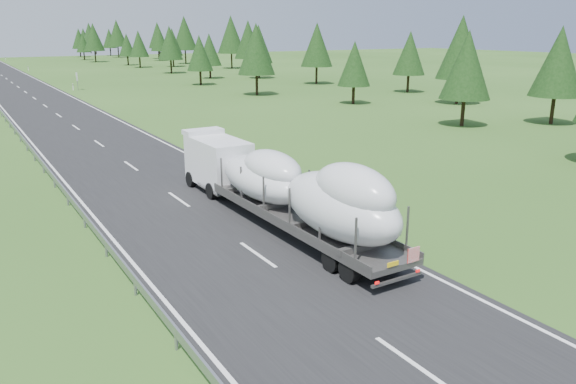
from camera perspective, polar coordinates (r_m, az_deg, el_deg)
ground at (r=16.45m, az=12.51°, el=-16.64°), size 400.00×400.00×0.00m
road_surface at (r=110.56m, az=-26.30°, el=9.98°), size 10.00×400.00×0.02m
marker_posts at (r=165.78m, az=-25.98°, el=11.74°), size 0.13×350.08×1.00m
highway_sign at (r=91.64m, az=-20.65°, el=10.79°), size 0.08×0.90×2.60m
tree_line_right at (r=122.31m, az=-7.53°, el=14.98°), size 27.61×279.84×12.31m
boat_truck at (r=25.34m, az=-0.37°, el=0.77°), size 2.81×17.44×4.03m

